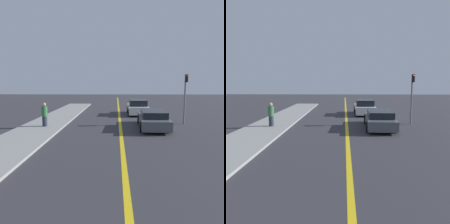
{
  "view_description": "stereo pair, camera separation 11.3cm",
  "coord_description": "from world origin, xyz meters",
  "views": [
    {
      "loc": [
        -0.3,
        3.4,
        2.98
      ],
      "look_at": [
        -0.52,
        15.2,
        1.4
      ],
      "focal_mm": 35.0,
      "sensor_mm": 36.0,
      "label": 1
    },
    {
      "loc": [
        -0.18,
        3.41,
        2.98
      ],
      "look_at": [
        -0.52,
        15.2,
        1.4
      ],
      "focal_mm": 35.0,
      "sensor_mm": 36.0,
      "label": 2
    }
  ],
  "objects": [
    {
      "name": "road_center_line",
      "position": [
        0.0,
        18.0,
        0.0
      ],
      "size": [
        0.2,
        60.0,
        0.01
      ],
      "color": "gold",
      "rests_on": "ground_plane"
    },
    {
      "name": "sidewalk_left",
      "position": [
        -5.26,
        16.72,
        0.06
      ],
      "size": [
        2.93,
        33.44,
        0.11
      ],
      "color": "gray",
      "rests_on": "ground_plane"
    },
    {
      "name": "car_near_right_lane",
      "position": [
        2.16,
        17.78,
        0.59
      ],
      "size": [
        2.04,
        4.68,
        1.18
      ],
      "rotation": [
        0.0,
        0.0,
        -0.05
      ],
      "color": "#4C5156",
      "rests_on": "ground_plane"
    },
    {
      "name": "car_ahead_center",
      "position": [
        1.74,
        23.99,
        0.67
      ],
      "size": [
        1.94,
        3.94,
        1.4
      ],
      "rotation": [
        0.0,
        0.0,
        -0.01
      ],
      "color": "silver",
      "rests_on": "ground_plane"
    },
    {
      "name": "pedestrian_mid_group",
      "position": [
        -5.04,
        17.6,
        0.89
      ],
      "size": [
        0.38,
        0.38,
        1.57
      ],
      "color": "#282D3D",
      "rests_on": "sidewalk_left"
    },
    {
      "name": "traffic_light",
      "position": [
        4.66,
        19.14,
        2.22
      ],
      "size": [
        0.18,
        0.4,
        3.57
      ],
      "color": "slate",
      "rests_on": "ground_plane"
    }
  ]
}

